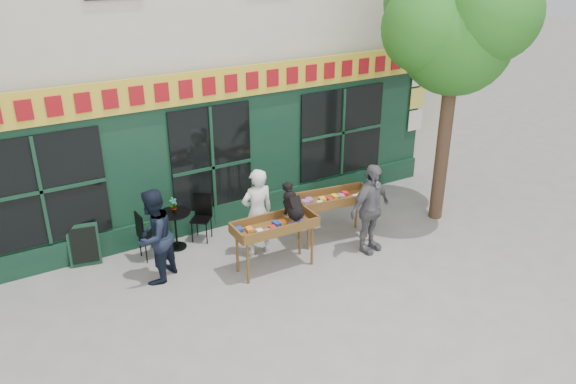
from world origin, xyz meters
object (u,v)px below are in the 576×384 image
woman (257,212)px  man_left (154,237)px  book_cart_center (275,228)px  dog (293,201)px  book_cart_right (334,201)px  bistro_table (175,223)px  man_right (370,209)px

woman → man_left: size_ratio=1.01×
book_cart_center → dog: (0.35, -0.05, 0.47)m
book_cart_center → man_left: 2.10m
woman → book_cart_right: 1.59m
book_cart_center → bistro_table: size_ratio=2.00×
man_right → man_left: 3.99m
book_cart_center → woman: woman is taller
dog → man_left: 2.48m
book_cart_right → man_left: bearing=-177.4°
book_cart_right → man_right: bearing=-60.0°
woman → bistro_table: 1.64m
book_cart_right → man_left: man_left is taller
woman → man_right: man_right is taller
book_cart_right → man_right: man_right is taller
woman → book_cart_right: bearing=172.7°
man_right → book_cart_right: bearing=100.0°
book_cart_center → bistro_table: book_cart_center is taller
dog → book_cart_right: dog is taller
bistro_table → man_left: 1.18m
dog → book_cart_center: bearing=173.7°
book_cart_center → man_right: (1.87, -0.35, 0.06)m
man_right → man_left: bearing=152.2°
woman → man_left: bearing=-1.0°
book_cart_center → man_right: size_ratio=0.86×
man_right → bistro_table: (-3.13, 2.00, -0.34)m
dog → man_right: (1.52, -0.30, -0.41)m
book_cart_center → dog: size_ratio=2.53×
dog → bistro_table: size_ratio=0.79×
woman → book_cart_right: (1.57, -0.25, -0.04)m
woman → dog: bearing=118.4°
bistro_table → man_left: (-0.70, -0.90, 0.31)m
book_cart_center → bistro_table: 2.09m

